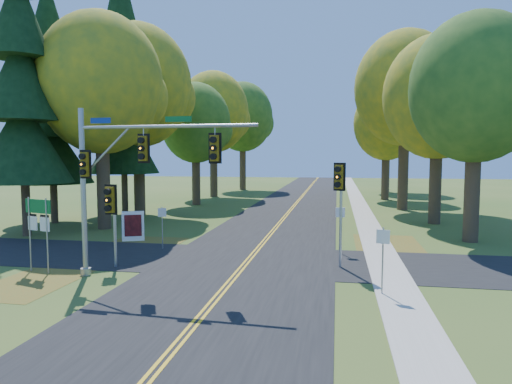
% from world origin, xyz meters
% --- Properties ---
extents(ground, '(160.00, 160.00, 0.00)m').
position_xyz_m(ground, '(0.00, 0.00, 0.00)').
color(ground, '#30501C').
rests_on(ground, ground).
extents(road_main, '(8.00, 160.00, 0.02)m').
position_xyz_m(road_main, '(0.00, 0.00, 0.01)').
color(road_main, black).
rests_on(road_main, ground).
extents(road_cross, '(60.00, 6.00, 0.02)m').
position_xyz_m(road_cross, '(0.00, 2.00, 0.01)').
color(road_cross, black).
rests_on(road_cross, ground).
extents(centerline_left, '(0.10, 160.00, 0.01)m').
position_xyz_m(centerline_left, '(-0.10, 0.00, 0.03)').
color(centerline_left, gold).
rests_on(centerline_left, road_main).
extents(centerline_right, '(0.10, 160.00, 0.01)m').
position_xyz_m(centerline_right, '(0.10, 0.00, 0.03)').
color(centerline_right, gold).
rests_on(centerline_right, road_main).
extents(sidewalk_east, '(1.60, 160.00, 0.06)m').
position_xyz_m(sidewalk_east, '(6.20, 0.00, 0.03)').
color(sidewalk_east, '#9E998E').
rests_on(sidewalk_east, ground).
extents(leaf_patch_w_near, '(4.00, 6.00, 0.00)m').
position_xyz_m(leaf_patch_w_near, '(-6.50, 4.00, 0.01)').
color(leaf_patch_w_near, brown).
rests_on(leaf_patch_w_near, ground).
extents(leaf_patch_e, '(3.50, 8.00, 0.00)m').
position_xyz_m(leaf_patch_e, '(6.80, 6.00, 0.01)').
color(leaf_patch_e, brown).
rests_on(leaf_patch_e, ground).
extents(leaf_patch_w_far, '(3.00, 5.00, 0.00)m').
position_xyz_m(leaf_patch_w_far, '(-7.50, -3.00, 0.01)').
color(leaf_patch_w_far, brown).
rests_on(leaf_patch_w_far, ground).
extents(tree_w_a, '(8.00, 8.00, 14.15)m').
position_xyz_m(tree_w_a, '(-11.13, 9.38, 9.49)').
color(tree_w_a, '#38281C').
rests_on(tree_w_a, ground).
extents(tree_e_a, '(7.20, 7.20, 12.73)m').
position_xyz_m(tree_e_a, '(11.57, 8.77, 8.53)').
color(tree_e_a, '#38281C').
rests_on(tree_e_a, ground).
extents(tree_w_b, '(8.60, 8.60, 15.38)m').
position_xyz_m(tree_w_b, '(-11.72, 16.29, 10.37)').
color(tree_w_b, '#38281C').
rests_on(tree_w_b, ground).
extents(tree_e_b, '(7.60, 7.60, 13.33)m').
position_xyz_m(tree_e_b, '(10.97, 15.58, 8.90)').
color(tree_e_b, '#38281C').
rests_on(tree_e_b, ground).
extents(tree_w_c, '(6.80, 6.80, 11.91)m').
position_xyz_m(tree_w_c, '(-9.54, 24.47, 7.94)').
color(tree_w_c, '#38281C').
rests_on(tree_w_c, ground).
extents(tree_e_c, '(8.80, 8.80, 15.79)m').
position_xyz_m(tree_e_c, '(9.88, 23.69, 10.66)').
color(tree_e_c, '#38281C').
rests_on(tree_e_c, ground).
extents(tree_w_d, '(8.20, 8.20, 14.56)m').
position_xyz_m(tree_w_d, '(-10.13, 33.18, 9.78)').
color(tree_w_d, '#38281C').
rests_on(tree_w_d, ground).
extents(tree_e_d, '(7.00, 7.00, 12.32)m').
position_xyz_m(tree_e_d, '(9.26, 32.87, 8.24)').
color(tree_e_d, '#38281C').
rests_on(tree_e_d, ground).
extents(tree_w_e, '(8.40, 8.40, 14.97)m').
position_xyz_m(tree_w_e, '(-8.92, 44.09, 10.07)').
color(tree_w_e, '#38281C').
rests_on(tree_w_e, ground).
extents(tree_e_e, '(7.80, 7.80, 13.74)m').
position_xyz_m(tree_e_e, '(10.47, 43.58, 9.19)').
color(tree_e_e, '#38281C').
rests_on(tree_e_e, ground).
extents(pine_a, '(5.60, 5.60, 19.48)m').
position_xyz_m(pine_a, '(-14.50, 6.00, 9.18)').
color(pine_a, '#38281C').
rests_on(pine_a, ground).
extents(pine_b, '(5.60, 5.60, 17.31)m').
position_xyz_m(pine_b, '(-16.00, 11.00, 8.16)').
color(pine_b, '#38281C').
rests_on(pine_b, ground).
extents(pine_c, '(5.60, 5.60, 20.56)m').
position_xyz_m(pine_c, '(-13.00, 16.00, 9.69)').
color(pine_c, '#38281C').
rests_on(pine_c, ground).
extents(traffic_mast, '(7.45, 0.85, 6.77)m').
position_xyz_m(traffic_mast, '(-4.24, -1.86, 4.35)').
color(traffic_mast, '#93959B').
rests_on(traffic_mast, ground).
extents(east_signal_pole, '(0.51, 0.61, 4.58)m').
position_xyz_m(east_signal_pole, '(4.13, 1.23, 3.47)').
color(east_signal_pole, '#9B9DA4').
rests_on(east_signal_pole, ground).
extents(ped_signal_pole, '(0.58, 0.66, 3.65)m').
position_xyz_m(ped_signal_pole, '(-5.55, -0.42, 2.72)').
color(ped_signal_pole, '#9C9FA4').
rests_on(ped_signal_pole, ground).
extents(route_sign_cluster, '(1.42, 0.45, 3.15)m').
position_xyz_m(route_sign_cluster, '(-8.20, -1.63, 2.22)').
color(route_sign_cluster, gray).
rests_on(route_sign_cluster, ground).
extents(info_kiosk, '(1.20, 0.65, 1.70)m').
position_xyz_m(info_kiosk, '(-7.41, 5.57, 0.85)').
color(info_kiosk, white).
rests_on(info_kiosk, ground).
extents(reg_sign_e_north, '(0.46, 0.08, 2.39)m').
position_xyz_m(reg_sign_e_north, '(4.20, 4.28, 1.64)').
color(reg_sign_e_north, gray).
rests_on(reg_sign_e_north, ground).
extents(reg_sign_e_south, '(0.45, 0.14, 2.40)m').
position_xyz_m(reg_sign_e_south, '(5.62, -2.34, 1.65)').
color(reg_sign_e_south, gray).
rests_on(reg_sign_e_south, ground).
extents(reg_sign_w, '(0.41, 0.19, 2.23)m').
position_xyz_m(reg_sign_w, '(-4.93, 3.78, 1.53)').
color(reg_sign_w, gray).
rests_on(reg_sign_w, ground).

